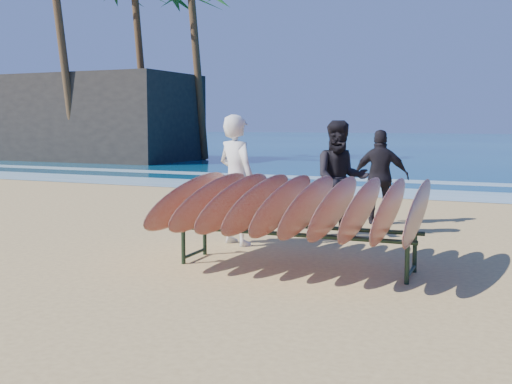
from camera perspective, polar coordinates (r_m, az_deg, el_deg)
ground at (r=8.20m, az=-2.32°, el=-7.18°), size 120.00×120.00×0.00m
ocean at (r=62.25m, az=21.07°, el=4.09°), size 160.00×160.00×0.00m
foam_near at (r=17.60m, az=12.43°, el=-0.07°), size 160.00×160.00×0.00m
foam_far at (r=21.02m, az=14.41°, el=0.88°), size 160.00×160.00×0.00m
surfboard_rack at (r=8.32m, az=3.58°, el=-1.19°), size 3.28×2.66×1.28m
person_white at (r=9.90m, az=-1.73°, el=1.06°), size 0.87×0.74×2.01m
person_dark_a at (r=10.64m, az=7.51°, el=1.14°), size 1.17×1.08×1.93m
person_dark_b at (r=12.16m, az=11.02°, el=1.31°), size 1.10×0.65×1.76m
building at (r=33.20m, az=-13.90°, el=6.41°), size 9.43×5.24×4.19m
palm_mid at (r=32.45m, az=-5.26°, el=16.64°), size 5.20×5.20×8.63m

